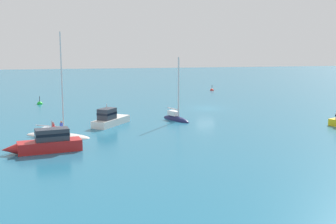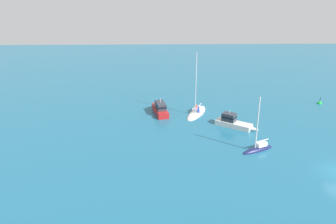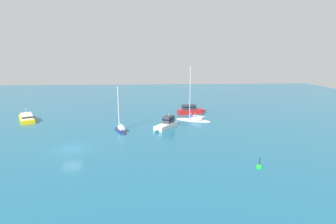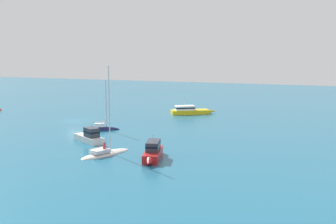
# 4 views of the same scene
# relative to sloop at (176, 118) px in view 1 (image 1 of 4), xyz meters

# --- Properties ---
(ground_plane) EXTENTS (160.00, 160.00, 0.00)m
(ground_plane) POSITION_rel_sloop_xyz_m (5.76, 8.34, -0.22)
(ground_plane) COLOR #1E607F
(sloop) EXTENTS (3.16, 4.83, 8.14)m
(sloop) POSITION_rel_sloop_xyz_m (0.00, 0.00, 0.00)
(sloop) COLOR #191E4C
(sloop) RESTS_ON ground
(cabin_cruiser) EXTENTS (6.94, 2.90, 2.80)m
(cabin_cruiser) POSITION_rel_sloop_xyz_m (-13.83, -13.10, 0.61)
(cabin_cruiser) COLOR #B21E1E
(cabin_cruiser) RESTS_ON ground
(launch) EXTENTS (4.93, 6.41, 2.56)m
(launch) POSITION_rel_sloop_xyz_m (-7.88, -1.81, 0.51)
(launch) COLOR silver
(launch) RESTS_ON ground
(yacht) EXTENTS (7.29, 4.88, 10.89)m
(yacht) POSITION_rel_sloop_xyz_m (-13.51, -6.93, -0.07)
(yacht) COLOR silver
(yacht) RESTS_ON ground
(channel_buoy) EXTENTS (0.70, 0.70, 1.37)m
(channel_buoy) POSITION_rel_sloop_xyz_m (11.84, 28.37, -0.21)
(channel_buoy) COLOR red
(channel_buoy) RESTS_ON ground
(mooring_buoy) EXTENTS (0.84, 0.84, 1.62)m
(mooring_buoy) POSITION_rel_sloop_xyz_m (-17.81, 15.78, -0.22)
(mooring_buoy) COLOR green
(mooring_buoy) RESTS_ON ground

